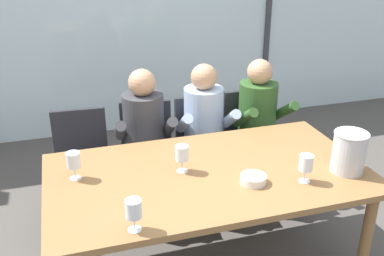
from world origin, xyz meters
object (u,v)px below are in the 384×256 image
person_pale_blue_shirt (206,128)px  wine_glass_by_left_taster (182,154)px  chair_near_curtain (82,158)px  wine_glass_by_right_taster (74,161)px  ice_bucket_primary (349,152)px  chair_right_of_center (250,133)px  wine_glass_center_pour (306,164)px  wine_glass_near_bucket (134,209)px  person_olive_shirt (262,121)px  tasting_bowl (253,179)px  dining_table (208,182)px  chair_center (203,140)px  person_charcoal_jacket (145,136)px  chair_left_of_center (147,147)px

person_pale_blue_shirt → wine_glass_by_left_taster: size_ratio=6.88×
chair_near_curtain → wine_glass_by_right_taster: bearing=-92.2°
wine_glass_by_right_taster → wine_glass_by_left_taster: bearing=-9.0°
ice_bucket_primary → wine_glass_by_left_taster: size_ratio=1.50×
chair_right_of_center → wine_glass_center_pour: wine_glass_center_pour is taller
wine_glass_near_bucket → wine_glass_by_right_taster: size_ratio=1.00×
person_olive_shirt → tasting_bowl: size_ratio=7.73×
dining_table → tasting_bowl: (0.21, -0.21, 0.10)m
chair_near_curtain → person_pale_blue_shirt: size_ratio=0.73×
chair_near_curtain → tasting_bowl: 1.50m
dining_table → wine_glass_by_right_taster: bearing=168.9°
chair_center → person_pale_blue_shirt: person_pale_blue_shirt is taller
ice_bucket_primary → person_charcoal_jacket: bearing=135.1°
person_olive_shirt → wine_glass_by_left_taster: person_olive_shirt is taller
person_pale_blue_shirt → chair_near_curtain: bearing=176.8°
person_olive_shirt → wine_glass_near_bucket: person_olive_shirt is taller
chair_center → wine_glass_by_left_taster: wine_glass_by_left_taster is taller
chair_right_of_center → person_pale_blue_shirt: (-0.46, -0.15, 0.17)m
chair_right_of_center → wine_glass_by_right_taster: size_ratio=5.04×
person_olive_shirt → wine_glass_by_left_taster: 1.20m
chair_center → tasting_bowl: 1.20m
chair_left_of_center → wine_glass_near_bucket: wine_glass_near_bucket is taller
dining_table → chair_center: (0.28, 0.96, -0.18)m
tasting_bowl → wine_glass_near_bucket: wine_glass_near_bucket is taller
dining_table → wine_glass_by_left_taster: (-0.15, 0.05, 0.19)m
chair_left_of_center → person_charcoal_jacket: (-0.04, -0.14, 0.17)m
wine_glass_by_left_taster → wine_glass_center_pour: (0.66, -0.33, 0.00)m
chair_center → person_charcoal_jacket: bearing=-168.1°
chair_left_of_center → wine_glass_by_left_taster: bearing=-78.8°
wine_glass_by_left_taster → wine_glass_center_pour: bearing=-26.7°
dining_table → wine_glass_by_left_taster: 0.25m
ice_bucket_primary → chair_left_of_center: bearing=130.6°
wine_glass_center_pour → wine_glass_by_right_taster: bearing=161.6°
person_charcoal_jacket → wine_glass_by_right_taster: person_charcoal_jacket is taller
chair_center → chair_left_of_center: bearing=176.8°
chair_center → wine_glass_by_left_taster: bearing=-118.8°
chair_right_of_center → person_pale_blue_shirt: person_pale_blue_shirt is taller
dining_table → ice_bucket_primary: ice_bucket_primary is taller
chair_near_curtain → wine_glass_near_bucket: wine_glass_near_bucket is taller
chair_right_of_center → person_pale_blue_shirt: size_ratio=0.73×
dining_table → chair_left_of_center: (-0.20, 0.96, -0.18)m
chair_near_curtain → wine_glass_by_left_taster: bearing=-54.0°
chair_left_of_center → person_pale_blue_shirt: size_ratio=0.73×
chair_left_of_center → ice_bucket_primary: 1.63m
dining_table → ice_bucket_primary: size_ratio=7.58×
chair_near_curtain → person_olive_shirt: size_ratio=0.73×
chair_near_curtain → chair_left_of_center: same height
wine_glass_center_pour → dining_table: bearing=151.2°
dining_table → person_olive_shirt: bearing=47.4°
wine_glass_by_left_taster → wine_glass_by_right_taster: (-0.64, 0.10, 0.00)m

